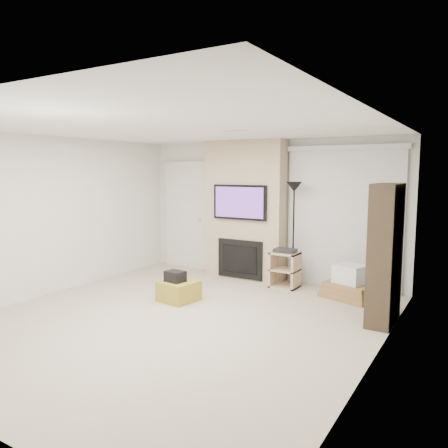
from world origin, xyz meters
The scene contains 15 objects.
floor centered at (0.00, 0.00, 0.00)m, with size 5.00×5.50×0.00m, color #BBAC92.
ceiling centered at (0.00, 0.00, 2.50)m, with size 5.00×5.50×0.00m, color white.
wall_back centered at (0.00, 2.75, 1.25)m, with size 5.00×2.50×0.00m, color silver.
wall_left centered at (-2.50, 0.00, 1.25)m, with size 5.50×2.50×0.00m, color silver.
wall_right centered at (2.50, 0.00, 1.25)m, with size 5.50×2.50×0.00m, color silver.
hvac_vent centered at (0.40, 0.80, 2.50)m, with size 0.35×0.18×0.01m, color silver.
ottoman centered at (-0.50, 0.69, 0.15)m, with size 0.50×0.50×0.30m, color #A18D2B.
black_bag centered at (-0.53, 0.66, 0.38)m, with size 0.28×0.22×0.16m, color black.
fireplace_wall centered at (-0.35, 2.54, 1.24)m, with size 1.50×0.47×2.50m.
entry_door centered at (-1.80, 2.71, 1.05)m, with size 1.02×0.11×2.14m.
vertical_blinds centered at (1.40, 2.70, 1.27)m, with size 1.98×0.10×2.37m.
floor_lamp centered at (0.66, 2.37, 1.40)m, with size 0.26×0.26×1.78m.
av_stand centered at (0.57, 2.24, 0.35)m, with size 0.45×0.38×0.66m.
box_stack centered at (1.69, 2.17, 0.20)m, with size 0.93×0.80×0.52m.
bookshelf centered at (2.34, 1.32, 0.90)m, with size 0.30×0.80×1.80m.
Camera 1 is at (3.41, -4.44, 1.96)m, focal length 35.00 mm.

